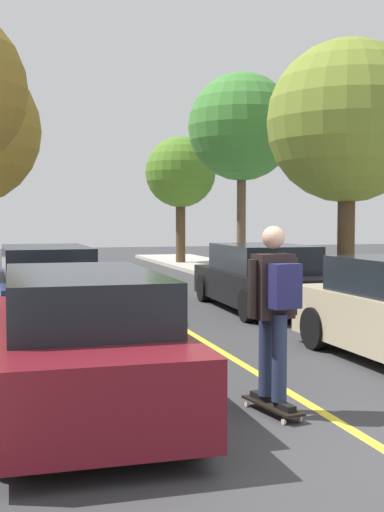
# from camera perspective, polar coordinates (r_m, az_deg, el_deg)

# --- Properties ---
(center_line) EXTENTS (0.12, 39.20, 0.01)m
(center_line) POSITION_cam_1_polar(r_m,az_deg,el_deg) (9.45, 3.61, -8.83)
(center_line) COLOR gold
(center_line) RESTS_ON ground
(parked_car_left_nearest) EXTENTS (1.86, 4.66, 1.43)m
(parked_car_left_nearest) POSITION_cam_1_polar(r_m,az_deg,el_deg) (7.14, -9.51, -7.09)
(parked_car_left_nearest) COLOR maroon
(parked_car_left_nearest) RESTS_ON ground
(parked_car_left_near) EXTENTS (1.90, 4.65, 1.46)m
(parked_car_left_near) POSITION_cam_1_polar(r_m,az_deg,el_deg) (12.55, -12.43, -2.65)
(parked_car_left_near) COLOR navy
(parked_car_left_near) RESTS_ON ground
(parked_car_right_near) EXTENTS (2.12, 4.68, 1.41)m
(parked_car_right_near) POSITION_cam_1_polar(r_m,az_deg,el_deg) (14.45, 6.10, -1.90)
(parked_car_right_near) COLOR black
(parked_car_right_near) RESTS_ON ground
(street_tree_right_nearest) EXTENTS (3.51, 3.51, 5.69)m
(street_tree_right_nearest) POSITION_cam_1_polar(r_m,az_deg,el_deg) (14.95, 13.26, 11.13)
(street_tree_right_nearest) COLOR #4C3823
(street_tree_right_nearest) RESTS_ON sidewalk_right
(street_tree_right_near) EXTENTS (3.34, 3.34, 6.34)m
(street_tree_right_near) POSITION_cam_1_polar(r_m,az_deg,el_deg) (20.95, 4.30, 10.98)
(street_tree_right_near) COLOR brown
(street_tree_right_near) RESTS_ON sidewalk_right
(street_tree_right_far) EXTENTS (2.94, 2.94, 5.24)m
(street_tree_right_far) POSITION_cam_1_polar(r_m,az_deg,el_deg) (27.74, -1.00, 7.17)
(street_tree_right_far) COLOR #4C3823
(street_tree_right_far) RESTS_ON sidewalk_right
(fire_hydrant) EXTENTS (0.20, 0.20, 0.70)m
(fire_hydrant) POSITION_cam_1_polar(r_m,az_deg,el_deg) (13.85, 14.13, -3.04)
(fire_hydrant) COLOR #B2140F
(fire_hydrant) RESTS_ON sidewalk_right
(skateboard) EXTENTS (0.37, 0.87, 0.10)m
(skateboard) POSITION_cam_1_polar(r_m,az_deg,el_deg) (6.91, 6.93, -12.68)
(skateboard) COLOR black
(skateboard) RESTS_ON ground
(skateboarder) EXTENTS (0.59, 0.71, 1.81)m
(skateboarder) POSITION_cam_1_polar(r_m,az_deg,el_deg) (6.67, 7.14, -4.10)
(skateboarder) COLOR black
(skateboarder) RESTS_ON skateboard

